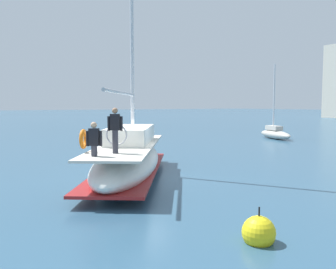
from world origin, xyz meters
The scene contains 4 objects.
ground_plane centered at (0.00, 0.00, 0.00)m, with size 400.00×400.00×0.00m, color #2D516B.
main_sailboat centered at (-0.47, -0.11, 0.91)m, with size 9.19×7.56×12.98m.
moored_sloop_far centered at (-9.00, 19.27, 0.53)m, with size 5.03×2.84×6.88m.
mooring_buoy centered at (7.60, -0.88, 0.23)m, with size 0.78×0.78×0.99m.
Camera 1 is at (13.11, -6.95, 3.16)m, focal length 38.07 mm.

